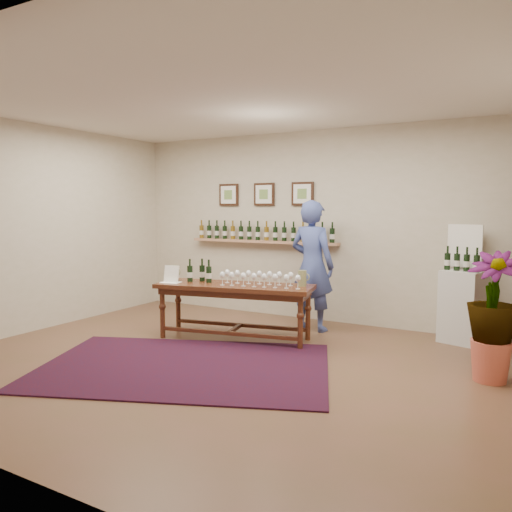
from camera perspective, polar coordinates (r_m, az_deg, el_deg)
The scene contains 14 objects.
ground at distance 5.51m, azimuth -4.19°, elevation -12.18°, with size 6.00×6.00×0.00m, color brown.
room_shell at distance 6.30m, azimuth 21.99°, elevation 0.08°, with size 6.00×6.00×6.00m.
rug at distance 5.45m, azimuth -8.16°, elevation -12.35°, with size 3.00×2.00×0.02m, color #430C15.
tasting_table at distance 6.36m, azimuth -2.47°, elevation -4.19°, with size 2.08×1.04×0.71m.
table_glasses at distance 6.21m, azimuth 0.62°, elevation -2.59°, with size 1.28×0.30×0.18m, color white, non-canonical shape.
table_bottles at distance 6.58m, azimuth -6.34°, elevation -1.48°, with size 0.31×0.18×0.34m, color black, non-canonical shape.
pitcher_left at distance 6.74m, azimuth -9.32°, elevation -1.93°, with size 0.13×0.13×0.20m, color olive, non-canonical shape.
pitcher_right at distance 6.21m, azimuth 5.30°, elevation -2.54°, with size 0.12×0.12×0.20m, color olive, non-canonical shape.
menu_card at distance 6.56m, azimuth -9.63°, elevation -2.04°, with size 0.24×0.18×0.22m, color white.
display_pedestal at distance 6.75m, azimuth 22.51°, elevation -5.35°, with size 0.45×0.45×0.90m, color silver.
pedestal_bottles at distance 6.62m, azimuth 22.47°, elevation -0.21°, with size 0.32×0.09×0.32m, color black, non-canonical shape.
info_sign at distance 6.77m, azimuth 22.75°, elevation 1.06°, with size 0.43×0.02×0.59m, color white.
potted_plant at distance 5.32m, azimuth 25.40°, elevation -6.26°, with size 0.62×0.62×1.09m.
person at distance 6.83m, azimuth 6.43°, elevation -1.10°, with size 0.65×0.43×1.78m, color #3D4D91.
Camera 1 is at (2.92, -4.36, 1.68)m, focal length 35.00 mm.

